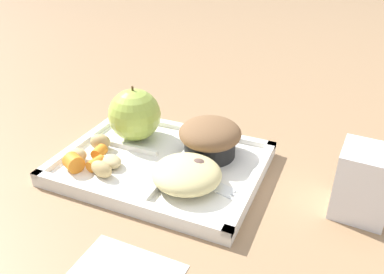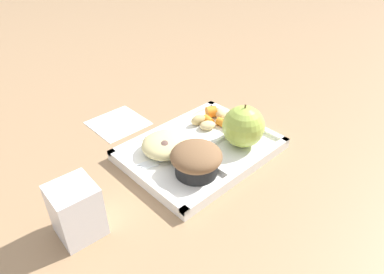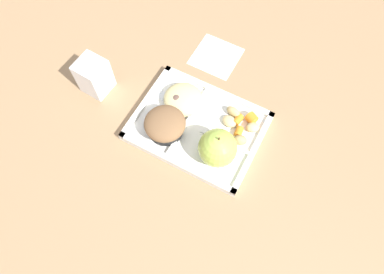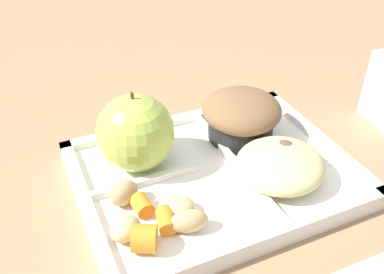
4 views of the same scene
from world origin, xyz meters
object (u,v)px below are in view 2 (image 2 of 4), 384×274
Objects in this scene: lunch_tray at (201,150)px; plastic_fork at (160,160)px; green_apple at (243,126)px; milk_carton at (76,211)px; bran_muffin at (196,159)px.

lunch_tray is 2.19× the size of plastic_fork.
green_apple is at bearing 155.52° from plastic_fork.
green_apple is at bearing 178.26° from milk_carton.
bran_muffin is (0.14, -0.00, -0.01)m from green_apple.
green_apple is 0.37m from milk_carton.
bran_muffin is (0.06, 0.05, 0.04)m from lunch_tray.
plastic_fork is at bearing -24.48° from green_apple.
green_apple is at bearing 146.46° from lunch_tray.
bran_muffin reaches higher than lunch_tray.
green_apple is 0.68× the size of plastic_fork.
bran_muffin is 1.03× the size of milk_carton.
milk_carton is at bearing -5.46° from green_apple.
green_apple is 0.14m from bran_muffin.
green_apple is at bearing 180.00° from bran_muffin.
green_apple reaches higher than milk_carton.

